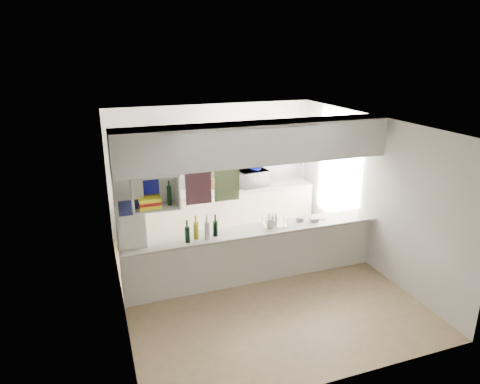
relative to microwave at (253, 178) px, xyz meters
name	(u,v)px	position (x,y,z in m)	size (l,w,h in m)	color
floor	(255,280)	(-0.77, -2.11, -1.09)	(4.80, 4.80, 0.00)	#917854
ceiling	(257,123)	(-0.77, -2.11, 1.51)	(4.80, 4.80, 0.00)	white
wall_back	(213,168)	(-0.77, 0.29, 0.21)	(4.20, 4.20, 0.00)	silver
wall_left	(116,224)	(-2.87, -2.11, 0.21)	(4.80, 4.80, 0.00)	silver
wall_right	(370,192)	(1.33, -2.11, 0.21)	(4.80, 4.80, 0.00)	silver
servery_partition	(246,186)	(-0.94, -2.11, 0.57)	(4.20, 0.50, 2.60)	silver
cubby_shelf	(153,193)	(-2.34, -2.18, 0.62)	(0.65, 0.35, 0.50)	white
kitchen_run	(224,193)	(-0.61, 0.02, -0.26)	(3.60, 0.63, 2.24)	#EEE5C9
microwave	(253,178)	(0.00, 0.00, 0.00)	(0.60, 0.41, 0.33)	white
bowl	(255,169)	(0.04, -0.04, 0.20)	(0.23, 0.23, 0.06)	#0B0E7E
dish_rack	(275,220)	(-0.42, -2.06, -0.09)	(0.43, 0.36, 0.20)	silver
cup	(271,224)	(-0.54, -2.17, -0.10)	(0.14, 0.14, 0.11)	white
wine_bottles	(202,231)	(-1.66, -2.19, -0.03)	(0.53, 0.16, 0.38)	black
plastic_tubs	(306,219)	(0.13, -2.08, -0.14)	(0.49, 0.22, 0.07)	silver
utensil_jar	(209,187)	(-0.94, 0.04, -0.10)	(0.10, 0.10, 0.14)	black
knife_block	(212,184)	(-0.85, 0.07, -0.06)	(0.11, 0.08, 0.21)	#532F1C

